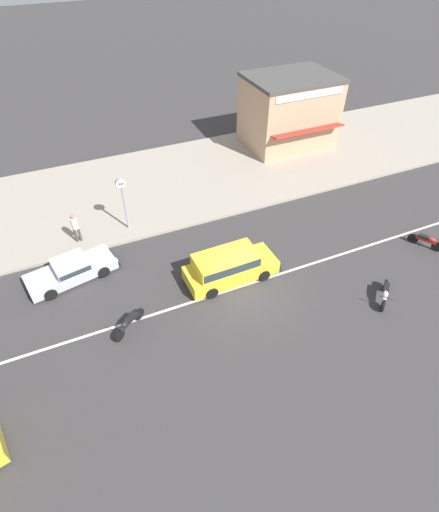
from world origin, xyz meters
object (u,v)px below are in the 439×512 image
object	(u,v)px
pedestrian_near_clock	(75,226)
shopfront_corner_warung	(289,111)
street_clock	(122,193)
minivan_yellow_2	(229,266)
motorcycle_1	(426,241)
sedan_silver_3	(72,269)
motorcycle_0	(385,293)
motorcycle_2	(129,323)

from	to	relation	value
pedestrian_near_clock	shopfront_corner_warung	bearing A→B (deg)	19.55
street_clock	pedestrian_near_clock	world-z (taller)	street_clock
minivan_yellow_2	motorcycle_1	bearing A→B (deg)	-10.75
sedan_silver_3	street_clock	world-z (taller)	street_clock
sedan_silver_3	pedestrian_near_clock	world-z (taller)	pedestrian_near_clock
minivan_yellow_2	pedestrian_near_clock	distance (m)	8.55
minivan_yellow_2	sedan_silver_3	world-z (taller)	minivan_yellow_2
motorcycle_0	motorcycle_2	xyz separation A→B (m)	(-11.30, 3.04, -0.00)
motorcycle_2	street_clock	size ratio (longest dim) A/B	0.49
motorcycle_1	street_clock	bearing A→B (deg)	151.22
motorcycle_0	sedan_silver_3	bearing A→B (deg)	150.75
shopfront_corner_warung	minivan_yellow_2	bearing A→B (deg)	-131.00
minivan_yellow_2	shopfront_corner_warung	bearing A→B (deg)	49.00
minivan_yellow_2	motorcycle_0	xyz separation A→B (m)	(6.05, -4.20, -0.42)
motorcycle_2	shopfront_corner_warung	bearing A→B (deg)	39.73
motorcycle_2	pedestrian_near_clock	xyz separation A→B (m)	(-1.07, 6.91, 0.73)
pedestrian_near_clock	shopfront_corner_warung	xyz separation A→B (m)	(16.36, 5.81, 1.45)
motorcycle_2	shopfront_corner_warung	size ratio (longest dim) A/B	0.26
motorcycle_0	shopfront_corner_warung	world-z (taller)	shopfront_corner_warung
pedestrian_near_clock	minivan_yellow_2	bearing A→B (deg)	-42.27
motorcycle_0	motorcycle_2	size ratio (longest dim) A/B	0.92
street_clock	shopfront_corner_warung	world-z (taller)	shopfront_corner_warung
shopfront_corner_warung	sedan_silver_3	bearing A→B (deg)	-153.70
motorcycle_2	street_clock	xyz separation A→B (m)	(1.70, 6.96, 2.05)
motorcycle_2	pedestrian_near_clock	bearing A→B (deg)	98.77
street_clock	shopfront_corner_warung	size ratio (longest dim) A/B	0.52
motorcycle_0	street_clock	world-z (taller)	street_clock
pedestrian_near_clock	shopfront_corner_warung	distance (m)	17.43
sedan_silver_3	shopfront_corner_warung	world-z (taller)	shopfront_corner_warung
street_clock	motorcycle_0	bearing A→B (deg)	-46.15
street_clock	pedestrian_near_clock	size ratio (longest dim) A/B	1.86
minivan_yellow_2	motorcycle_1	xyz separation A→B (m)	(10.69, -2.03, -0.42)
motorcycle_0	pedestrian_near_clock	xyz separation A→B (m)	(-12.37, 9.94, 0.73)
minivan_yellow_2	motorcycle_0	distance (m)	7.37
street_clock	motorcycle_2	bearing A→B (deg)	-103.72
motorcycle_0	shopfront_corner_warung	bearing A→B (deg)	75.76
shopfront_corner_warung	motorcycle_0	bearing A→B (deg)	-104.24
motorcycle_0	motorcycle_1	bearing A→B (deg)	25.00
minivan_yellow_2	motorcycle_2	world-z (taller)	minivan_yellow_2
sedan_silver_3	motorcycle_0	world-z (taller)	sedan_silver_3
sedan_silver_3	motorcycle_1	size ratio (longest dim) A/B	2.91
motorcycle_0	street_clock	bearing A→B (deg)	133.85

